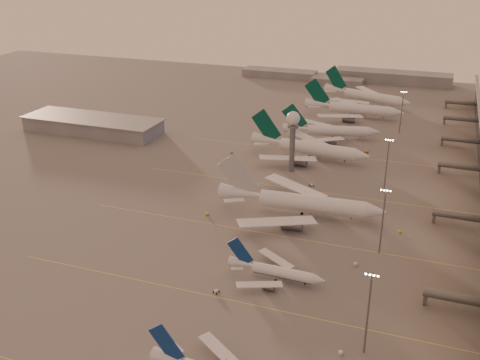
% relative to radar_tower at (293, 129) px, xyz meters
% --- Properties ---
extents(ground, '(700.00, 700.00, 0.00)m').
position_rel_radar_tower_xyz_m(ground, '(-5.00, -120.00, -20.95)').
color(ground, '#615E5E').
rests_on(ground, ground).
extents(taxiway_markings, '(180.00, 185.25, 0.02)m').
position_rel_radar_tower_xyz_m(taxiway_markings, '(25.00, -64.00, -20.94)').
color(taxiway_markings, '#E2CE4F').
rests_on(taxiway_markings, ground).
extents(hangar, '(82.00, 27.00, 8.50)m').
position_rel_radar_tower_xyz_m(hangar, '(-125.00, 20.00, -16.63)').
color(hangar, slate).
rests_on(hangar, ground).
extents(radar_tower, '(6.40, 6.40, 31.10)m').
position_rel_radar_tower_xyz_m(radar_tower, '(0.00, 0.00, 0.00)').
color(radar_tower, slate).
rests_on(radar_tower, ground).
extents(mast_a, '(3.60, 0.56, 25.00)m').
position_rel_radar_tower_xyz_m(mast_a, '(53.00, -120.00, -7.21)').
color(mast_a, slate).
rests_on(mast_a, ground).
extents(mast_b, '(3.60, 0.56, 25.00)m').
position_rel_radar_tower_xyz_m(mast_b, '(50.00, -65.00, -7.21)').
color(mast_b, slate).
rests_on(mast_b, ground).
extents(mast_c, '(3.60, 0.56, 25.00)m').
position_rel_radar_tower_xyz_m(mast_c, '(45.00, -10.00, -7.21)').
color(mast_c, slate).
rests_on(mast_c, ground).
extents(mast_d, '(3.60, 0.56, 25.00)m').
position_rel_radar_tower_xyz_m(mast_d, '(43.00, 80.00, -7.21)').
color(mast_d, slate).
rests_on(mast_d, ground).
extents(distant_horizon, '(165.00, 37.50, 9.00)m').
position_rel_radar_tower_xyz_m(distant_horizon, '(-2.38, 205.14, -17.06)').
color(distant_horizon, slate).
rests_on(distant_horizon, ground).
extents(narrowbody_mid, '(33.29, 26.58, 13.01)m').
position_rel_radar_tower_xyz_m(narrowbody_mid, '(20.61, -94.34, -18.32)').
color(narrowbody_mid, silver).
rests_on(narrowbody_mid, ground).
extents(widebody_white, '(68.27, 54.56, 24.00)m').
position_rel_radar_tower_xyz_m(widebody_white, '(16.27, -45.52, -16.79)').
color(widebody_white, silver).
rests_on(widebody_white, ground).
extents(greentail_a, '(63.33, 50.93, 23.02)m').
position_rel_radar_tower_xyz_m(greentail_a, '(3.79, 20.24, -16.88)').
color(greentail_a, silver).
rests_on(greentail_a, ground).
extents(greentail_b, '(53.77, 42.91, 19.90)m').
position_rel_radar_tower_xyz_m(greentail_b, '(7.91, 55.04, -17.43)').
color(greentail_b, silver).
rests_on(greentail_b, ground).
extents(greentail_c, '(63.11, 51.01, 22.94)m').
position_rel_radar_tower_xyz_m(greentail_c, '(12.30, 102.92, -16.90)').
color(greentail_c, silver).
rests_on(greentail_c, ground).
extents(greentail_d, '(62.22, 49.42, 23.49)m').
position_rel_radar_tower_xyz_m(greentail_d, '(15.22, 137.59, -16.80)').
color(greentail_d, silver).
rests_on(greentail_d, ground).
extents(gsv_catering_a, '(5.46, 4.39, 4.12)m').
position_rel_radar_tower_xyz_m(gsv_catering_a, '(47.53, -122.98, -18.89)').
color(gsv_catering_a, silver).
rests_on(gsv_catering_a, ground).
extents(gsv_tug_mid, '(4.01, 3.09, 1.01)m').
position_rel_radar_tower_xyz_m(gsv_tug_mid, '(5.36, -107.97, -20.43)').
color(gsv_tug_mid, silver).
rests_on(gsv_tug_mid, ground).
extents(gsv_truck_b, '(6.28, 3.81, 2.39)m').
position_rel_radar_tower_xyz_m(gsv_truck_b, '(43.97, -76.67, -19.73)').
color(gsv_truck_b, silver).
rests_on(gsv_truck_b, ground).
extents(gsv_truck_c, '(5.91, 4.67, 2.29)m').
position_rel_radar_tower_xyz_m(gsv_truck_c, '(-18.71, -58.23, -19.78)').
color(gsv_truck_c, gold).
rests_on(gsv_truck_c, ground).
extents(gsv_catering_b, '(4.73, 2.78, 3.63)m').
position_rel_radar_tower_xyz_m(gsv_catering_b, '(55.51, -47.12, -19.13)').
color(gsv_catering_b, gold).
rests_on(gsv_catering_b, ground).
extents(gsv_tug_far, '(4.16, 3.99, 1.03)m').
position_rel_radar_tower_xyz_m(gsv_tug_far, '(13.63, -15.10, -20.42)').
color(gsv_tug_far, silver).
rests_on(gsv_tug_far, ground).
extents(gsv_truck_d, '(3.98, 5.87, 2.24)m').
position_rel_radar_tower_xyz_m(gsv_truck_d, '(-35.32, 12.76, -19.81)').
color(gsv_truck_d, slate).
rests_on(gsv_truck_d, ground).
extents(gsv_tug_hangar, '(4.11, 2.78, 1.10)m').
position_rel_radar_tower_xyz_m(gsv_tug_hangar, '(30.24, 38.27, -20.38)').
color(gsv_tug_hangar, gold).
rests_on(gsv_tug_hangar, ground).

